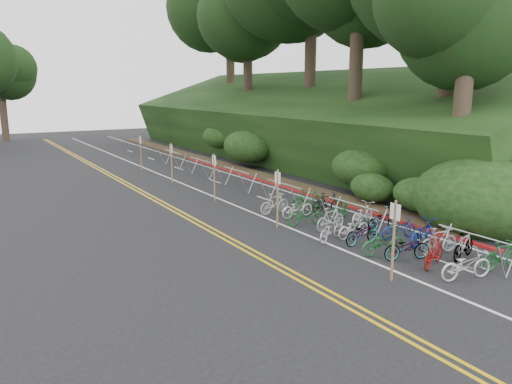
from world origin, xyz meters
TOP-DOWN VIEW (x-y plane):
  - ground at (0.00, 0.00)m, footprint 120.00×120.00m
  - road_markings at (0.63, 10.10)m, footprint 7.47×80.00m
  - red_curb at (5.70, 12.00)m, footprint 0.25×28.00m
  - embankment at (12.96, 19.04)m, footprint 14.30×48.14m
  - tree_cluster at (9.76, 22.03)m, footprint 32.86×54.38m
  - bike_rack_front at (3.53, -2.29)m, footprint 1.12×2.73m
  - bike_racks_rest at (3.00, 13.00)m, footprint 1.14×23.00m
  - signpost_near at (0.31, -1.85)m, footprint 0.08×0.40m
  - signposts_rest at (0.60, 14.00)m, footprint 0.08×18.40m
  - bike_front at (1.35, 2.36)m, footprint 1.14×1.74m
  - bike_valet at (3.01, 1.80)m, footprint 3.37×11.80m

SIDE VIEW (x-z plane):
  - ground at x=0.00m, z-range 0.00..0.00m
  - road_markings at x=0.63m, z-range 0.00..0.01m
  - red_curb at x=5.70m, z-range 0.00..0.10m
  - bike_front at x=1.35m, z-range 0.00..0.86m
  - bike_valet at x=3.01m, z-range -0.06..1.01m
  - bike_rack_front at x=3.53m, z-range 0.25..1.38m
  - bike_racks_rest at x=3.00m, z-range 0.27..1.44m
  - signposts_rest at x=0.60m, z-range 0.18..2.68m
  - signpost_near at x=0.31m, z-range 0.18..2.72m
  - embankment at x=12.96m, z-range -1.99..7.12m
  - tree_cluster at x=9.76m, z-range 2.36..21.48m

